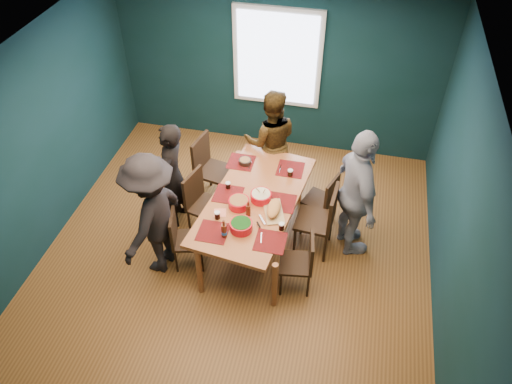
{
  "coord_description": "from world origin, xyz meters",
  "views": [
    {
      "loc": [
        1.21,
        -4.33,
        5.04
      ],
      "look_at": [
        0.2,
        0.16,
        0.9
      ],
      "focal_mm": 35.0,
      "sensor_mm": 36.0,
      "label": 1
    }
  ],
  "objects_px": {
    "chair_right_near": "(303,259)",
    "chair_right_far": "(325,198)",
    "chair_left_far": "(208,164)",
    "person_near_left": "(153,216)",
    "person_back": "(271,141)",
    "chair_right_mid": "(323,217)",
    "person_right": "(357,195)",
    "bowl_salad": "(239,203)",
    "dining_table": "(254,203)",
    "chair_left_near": "(182,236)",
    "bowl_herbs": "(241,226)",
    "cutting_board": "(274,209)",
    "bowl_dumpling": "(261,196)",
    "chair_left_mid": "(201,199)",
    "person_far_left": "(172,176)"
  },
  "relations": [
    {
      "from": "chair_left_far",
      "to": "chair_left_mid",
      "type": "xyz_separation_m",
      "value": [
        0.11,
        -0.7,
        -0.03
      ]
    },
    {
      "from": "chair_left_far",
      "to": "person_near_left",
      "type": "relative_size",
      "value": 0.58
    },
    {
      "from": "chair_left_mid",
      "to": "cutting_board",
      "type": "xyz_separation_m",
      "value": [
        1.03,
        -0.26,
        0.29
      ]
    },
    {
      "from": "chair_right_near",
      "to": "person_near_left",
      "type": "bearing_deg",
      "value": 172.76
    },
    {
      "from": "dining_table",
      "to": "chair_left_mid",
      "type": "distance_m",
      "value": 0.77
    },
    {
      "from": "chair_right_far",
      "to": "bowl_herbs",
      "type": "distance_m",
      "value": 1.46
    },
    {
      "from": "dining_table",
      "to": "chair_left_near",
      "type": "bearing_deg",
      "value": -137.58
    },
    {
      "from": "chair_left_far",
      "to": "chair_right_mid",
      "type": "xyz_separation_m",
      "value": [
        1.73,
        -0.72,
        0.01
      ]
    },
    {
      "from": "bowl_herbs",
      "to": "cutting_board",
      "type": "distance_m",
      "value": 0.48
    },
    {
      "from": "chair_right_far",
      "to": "person_near_left",
      "type": "height_order",
      "value": "person_near_left"
    },
    {
      "from": "chair_right_far",
      "to": "dining_table",
      "type": "bearing_deg",
      "value": -127.5
    },
    {
      "from": "chair_right_near",
      "to": "bowl_herbs",
      "type": "distance_m",
      "value": 0.84
    },
    {
      "from": "chair_left_mid",
      "to": "bowl_herbs",
      "type": "xyz_separation_m",
      "value": [
        0.71,
        -0.63,
        0.29
      ]
    },
    {
      "from": "chair_right_mid",
      "to": "cutting_board",
      "type": "height_order",
      "value": "chair_right_mid"
    },
    {
      "from": "bowl_herbs",
      "to": "cutting_board",
      "type": "xyz_separation_m",
      "value": [
        0.32,
        0.37,
        -0.01
      ]
    },
    {
      "from": "chair_right_far",
      "to": "person_right",
      "type": "relative_size",
      "value": 0.45
    },
    {
      "from": "dining_table",
      "to": "person_near_left",
      "type": "relative_size",
      "value": 1.28
    },
    {
      "from": "chair_right_mid",
      "to": "bowl_salad",
      "type": "relative_size",
      "value": 3.95
    },
    {
      "from": "chair_right_far",
      "to": "person_right",
      "type": "bearing_deg",
      "value": -21.33
    },
    {
      "from": "dining_table",
      "to": "cutting_board",
      "type": "height_order",
      "value": "cutting_board"
    },
    {
      "from": "bowl_salad",
      "to": "chair_left_near",
      "type": "bearing_deg",
      "value": -149.9
    },
    {
      "from": "chair_right_near",
      "to": "chair_right_far",
      "type": "bearing_deg",
      "value": 75.26
    },
    {
      "from": "bowl_dumpling",
      "to": "bowl_herbs",
      "type": "distance_m",
      "value": 0.57
    },
    {
      "from": "chair_left_far",
      "to": "person_right",
      "type": "bearing_deg",
      "value": -3.6
    },
    {
      "from": "chair_right_near",
      "to": "bowl_salad",
      "type": "bearing_deg",
      "value": 146.0
    },
    {
      "from": "chair_right_mid",
      "to": "bowl_dumpling",
      "type": "relative_size",
      "value": 3.91
    },
    {
      "from": "chair_left_far",
      "to": "chair_left_near",
      "type": "bearing_deg",
      "value": -76.03
    },
    {
      "from": "cutting_board",
      "to": "chair_left_near",
      "type": "bearing_deg",
      "value": 178.92
    },
    {
      "from": "chair_left_near",
      "to": "bowl_salad",
      "type": "distance_m",
      "value": 0.83
    },
    {
      "from": "chair_left_far",
      "to": "chair_right_mid",
      "type": "relative_size",
      "value": 0.98
    },
    {
      "from": "chair_left_near",
      "to": "bowl_herbs",
      "type": "bearing_deg",
      "value": -14.14
    },
    {
      "from": "person_back",
      "to": "person_near_left",
      "type": "xyz_separation_m",
      "value": [
        -1.07,
        -1.85,
        0.05
      ]
    },
    {
      "from": "bowl_herbs",
      "to": "bowl_salad",
      "type": "bearing_deg",
      "value": 108.04
    },
    {
      "from": "chair_right_far",
      "to": "person_back",
      "type": "distance_m",
      "value": 1.15
    },
    {
      "from": "chair_left_mid",
      "to": "chair_right_mid",
      "type": "distance_m",
      "value": 1.62
    },
    {
      "from": "chair_right_mid",
      "to": "person_right",
      "type": "bearing_deg",
      "value": 24.61
    },
    {
      "from": "chair_right_far",
      "to": "person_back",
      "type": "height_order",
      "value": "person_back"
    },
    {
      "from": "dining_table",
      "to": "cutting_board",
      "type": "distance_m",
      "value": 0.37
    },
    {
      "from": "chair_right_far",
      "to": "cutting_board",
      "type": "bearing_deg",
      "value": -107.63
    },
    {
      "from": "person_right",
      "to": "bowl_salad",
      "type": "xyz_separation_m",
      "value": [
        -1.4,
        -0.38,
        -0.08
      ]
    },
    {
      "from": "chair_right_far",
      "to": "person_back",
      "type": "relative_size",
      "value": 0.52
    },
    {
      "from": "chair_left_far",
      "to": "chair_right_far",
      "type": "bearing_deg",
      "value": 4.1
    },
    {
      "from": "person_near_left",
      "to": "bowl_dumpling",
      "type": "height_order",
      "value": "person_near_left"
    },
    {
      "from": "person_far_left",
      "to": "dining_table",
      "type": "bearing_deg",
      "value": 82.55
    },
    {
      "from": "dining_table",
      "to": "chair_right_far",
      "type": "relative_size",
      "value": 2.62
    },
    {
      "from": "chair_left_mid",
      "to": "person_back",
      "type": "height_order",
      "value": "person_back"
    },
    {
      "from": "chair_right_mid",
      "to": "chair_right_far",
      "type": "bearing_deg",
      "value": 97.13
    },
    {
      "from": "chair_right_far",
      "to": "person_right",
      "type": "height_order",
      "value": "person_right"
    },
    {
      "from": "dining_table",
      "to": "chair_right_far",
      "type": "xyz_separation_m",
      "value": [
        0.85,
        0.54,
        -0.23
      ]
    },
    {
      "from": "chair_right_far",
      "to": "cutting_board",
      "type": "xyz_separation_m",
      "value": [
        -0.57,
        -0.74,
        0.36
      ]
    }
  ]
}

